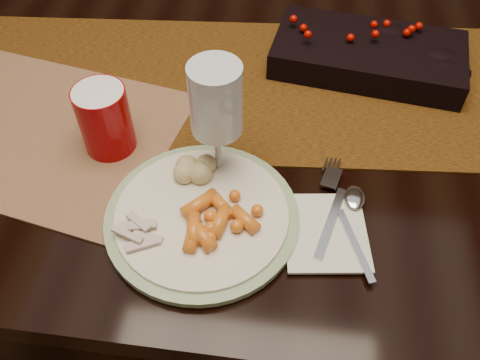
# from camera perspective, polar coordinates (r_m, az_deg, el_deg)

# --- Properties ---
(floor) EXTENTS (5.00, 5.00, 0.00)m
(floor) POSITION_cam_1_polar(r_m,az_deg,el_deg) (1.51, 0.23, -11.66)
(floor) COLOR black
(floor) RESTS_ON ground
(dining_table) EXTENTS (1.80, 1.00, 0.75)m
(dining_table) POSITION_cam_1_polar(r_m,az_deg,el_deg) (1.19, 0.29, -3.01)
(dining_table) COLOR black
(dining_table) RESTS_ON floor
(table_runner) EXTENTS (1.89, 0.54, 0.00)m
(table_runner) POSITION_cam_1_polar(r_m,az_deg,el_deg) (0.91, 3.46, 10.56)
(table_runner) COLOR #3B240A
(table_runner) RESTS_ON dining_table
(centerpiece) EXTENTS (0.35, 0.22, 0.07)m
(centerpiece) POSITION_cam_1_polar(r_m,az_deg,el_deg) (0.96, 14.26, 13.86)
(centerpiece) COLOR black
(centerpiece) RESTS_ON table_runner
(placemat_main) EXTENTS (0.50, 0.40, 0.00)m
(placemat_main) POSITION_cam_1_polar(r_m,az_deg,el_deg) (0.89, -21.89, 5.23)
(placemat_main) COLOR brown
(placemat_main) RESTS_ON dining_table
(dinner_plate) EXTENTS (0.28, 0.28, 0.01)m
(dinner_plate) POSITION_cam_1_polar(r_m,az_deg,el_deg) (0.70, -4.30, -4.05)
(dinner_plate) COLOR silver
(dinner_plate) RESTS_ON placemat_main
(baby_carrots) EXTENTS (0.14, 0.12, 0.02)m
(baby_carrots) POSITION_cam_1_polar(r_m,az_deg,el_deg) (0.67, -3.13, -4.73)
(baby_carrots) COLOR orange
(baby_carrots) RESTS_ON dinner_plate
(mashed_potatoes) EXTENTS (0.09, 0.09, 0.04)m
(mashed_potatoes) POSITION_cam_1_polar(r_m,az_deg,el_deg) (0.72, -4.95, 1.39)
(mashed_potatoes) COLOR beige
(mashed_potatoes) RESTS_ON dinner_plate
(turkey_shreds) EXTENTS (0.08, 0.07, 0.02)m
(turkey_shreds) POSITION_cam_1_polar(r_m,az_deg,el_deg) (0.68, -11.91, -5.63)
(turkey_shreds) COLOR beige
(turkey_shreds) RESTS_ON dinner_plate
(napkin) EXTENTS (0.13, 0.14, 0.00)m
(napkin) POSITION_cam_1_polar(r_m,az_deg,el_deg) (0.70, 9.57, -5.75)
(napkin) COLOR silver
(napkin) RESTS_ON placemat_main
(fork) EXTENTS (0.06, 0.16, 0.00)m
(fork) POSITION_cam_1_polar(r_m,az_deg,el_deg) (0.72, 10.16, -3.36)
(fork) COLOR white
(fork) RESTS_ON napkin
(spoon) EXTENTS (0.08, 0.15, 0.00)m
(spoon) POSITION_cam_1_polar(r_m,az_deg,el_deg) (0.70, 12.78, -5.43)
(spoon) COLOR silver
(spoon) RESTS_ON napkin
(red_cup) EXTENTS (0.08, 0.08, 0.11)m
(red_cup) POSITION_cam_1_polar(r_m,az_deg,el_deg) (0.79, -14.93, 6.58)
(red_cup) COLOR #950207
(red_cup) RESTS_ON placemat_main
(wine_glass) EXTENTS (0.08, 0.08, 0.20)m
(wine_glass) POSITION_cam_1_polar(r_m,az_deg,el_deg) (0.69, -2.59, 6.04)
(wine_glass) COLOR white
(wine_glass) RESTS_ON dining_table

